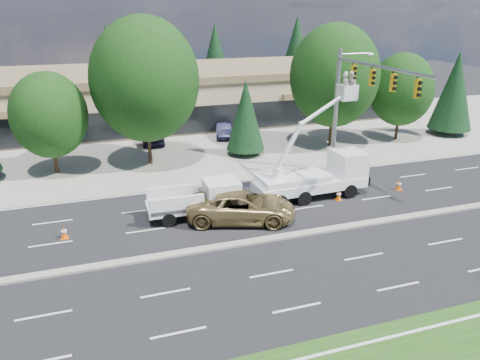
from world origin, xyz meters
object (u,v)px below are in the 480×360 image
object	(u,v)px
signal_mast	(353,96)
minivan	(241,206)
utility_pickup	(200,202)
bucket_truck	(320,171)

from	to	relation	value
signal_mast	minivan	size ratio (longest dim) A/B	1.61
utility_pickup	bucket_truck	distance (m)	8.24
bucket_truck	minivan	xyz separation A→B (m)	(-6.06, -1.96, -0.85)
minivan	signal_mast	bearing A→B (deg)	-47.26
utility_pickup	minivan	xyz separation A→B (m)	(2.12, -1.39, 0.02)
signal_mast	minivan	bearing A→B (deg)	-155.94
bucket_truck	minivan	distance (m)	6.43
signal_mast	minivan	distance (m)	11.63
utility_pickup	signal_mast	bearing A→B (deg)	14.99
signal_mast	bucket_truck	distance (m)	5.98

